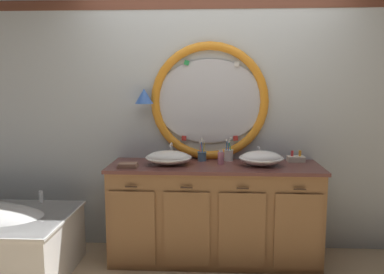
% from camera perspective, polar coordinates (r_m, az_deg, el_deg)
% --- Properties ---
extents(ground_plane, '(14.00, 14.00, 0.00)m').
position_cam_1_polar(ground_plane, '(3.57, 2.97, -18.85)').
color(ground_plane, tan).
extents(back_wall_assembly, '(6.40, 0.26, 2.60)m').
position_cam_1_polar(back_wall_assembly, '(3.79, 3.07, 3.45)').
color(back_wall_assembly, silver).
rests_on(back_wall_assembly, ground_plane).
extents(vanity_counter, '(1.88, 0.62, 0.88)m').
position_cam_1_polar(vanity_counter, '(3.64, 3.21, -10.78)').
color(vanity_counter, olive).
rests_on(vanity_counter, ground_plane).
extents(sink_basin_left, '(0.41, 0.41, 0.13)m').
position_cam_1_polar(sink_basin_left, '(3.51, -3.43, -3.01)').
color(sink_basin_left, white).
rests_on(sink_basin_left, vanity_counter).
extents(sink_basin_right, '(0.39, 0.39, 0.13)m').
position_cam_1_polar(sink_basin_right, '(3.51, 9.97, -3.05)').
color(sink_basin_right, white).
rests_on(sink_basin_right, vanity_counter).
extents(faucet_set_left, '(0.24, 0.13, 0.16)m').
position_cam_1_polar(faucet_set_left, '(3.74, -3.02, -2.35)').
color(faucet_set_left, silver).
rests_on(faucet_set_left, vanity_counter).
extents(faucet_set_right, '(0.22, 0.12, 0.14)m').
position_cam_1_polar(faucet_set_right, '(3.74, 9.55, -2.58)').
color(faucet_set_right, silver).
rests_on(faucet_set_right, vanity_counter).
extents(toothbrush_holder_left, '(0.09, 0.09, 0.22)m').
position_cam_1_polar(toothbrush_holder_left, '(3.68, 1.44, -2.65)').
color(toothbrush_holder_left, slate).
rests_on(toothbrush_holder_left, vanity_counter).
extents(toothbrush_holder_right, '(0.09, 0.09, 0.22)m').
position_cam_1_polar(toothbrush_holder_right, '(3.70, 5.31, -2.51)').
color(toothbrush_holder_right, white).
rests_on(toothbrush_holder_right, vanity_counter).
extents(soap_dispenser, '(0.06, 0.06, 0.14)m').
position_cam_1_polar(soap_dispenser, '(3.55, 4.17, -2.97)').
color(soap_dispenser, pink).
rests_on(soap_dispenser, vanity_counter).
extents(folded_hand_towel, '(0.17, 0.12, 0.04)m').
position_cam_1_polar(folded_hand_towel, '(3.46, -9.29, -4.06)').
color(folded_hand_towel, '#936B56').
rests_on(folded_hand_towel, vanity_counter).
extents(toiletry_basket, '(0.16, 0.11, 0.10)m').
position_cam_1_polar(toiletry_basket, '(3.78, 14.77, -3.02)').
color(toiletry_basket, beige).
rests_on(toiletry_basket, vanity_counter).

